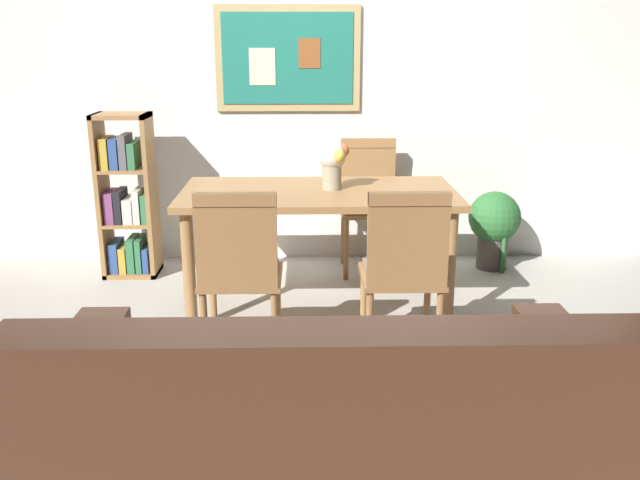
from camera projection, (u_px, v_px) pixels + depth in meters
ground_plane at (306, 332)px, 3.81m from camera, size 12.00×12.00×0.00m
wall_back_with_painting at (304, 79)px, 4.78m from camera, size 5.20×0.14×2.60m
dining_table at (318, 206)px, 3.99m from camera, size 1.61×0.81×0.73m
dining_chair_near_left at (239, 264)px, 3.28m from camera, size 0.40×0.41×0.91m
dining_chair_near_right at (404, 263)px, 3.29m from camera, size 0.40×0.41×0.91m
dining_chair_far_right at (369, 194)px, 4.72m from camera, size 0.40×0.41×0.91m
leather_couch at (325, 447)px, 2.20m from camera, size 1.80×0.84×0.84m
bookshelf at (127, 202)px, 4.61m from camera, size 0.36×0.28×1.11m
potted_ivy at (494, 224)px, 4.77m from camera, size 0.36×0.36×0.56m
flower_vase at (333, 161)px, 3.95m from camera, size 0.18×0.18×0.28m
tv_remote at (383, 196)px, 3.78m from camera, size 0.16×0.09×0.02m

